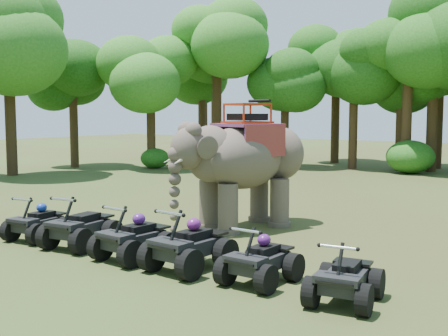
{
  "coord_description": "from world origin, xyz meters",
  "views": [
    {
      "loc": [
        8.79,
        -11.5,
        3.43
      ],
      "look_at": [
        0.0,
        1.2,
        1.9
      ],
      "focal_mm": 45.0,
      "sensor_mm": 36.0,
      "label": 1
    }
  ],
  "objects_px": {
    "atv_0": "(38,217)",
    "elephant": "(245,164)",
    "atv_3": "(189,239)",
    "atv_2": "(134,231)",
    "atv_5": "(345,271)",
    "atv_4": "(260,254)",
    "atv_1": "(80,221)"
  },
  "relations": [
    {
      "from": "atv_0",
      "to": "atv_1",
      "type": "distance_m",
      "value": 1.62
    },
    {
      "from": "atv_4",
      "to": "atv_5",
      "type": "xyz_separation_m",
      "value": [
        1.87,
        -0.15,
        -0.02
      ]
    },
    {
      "from": "atv_2",
      "to": "atv_3",
      "type": "distance_m",
      "value": 1.61
    },
    {
      "from": "atv_0",
      "to": "atv_5",
      "type": "height_order",
      "value": "atv_0"
    },
    {
      "from": "atv_2",
      "to": "atv_5",
      "type": "bearing_deg",
      "value": 3.85
    },
    {
      "from": "atv_0",
      "to": "atv_3",
      "type": "distance_m",
      "value": 5.2
    },
    {
      "from": "atv_0",
      "to": "atv_1",
      "type": "relative_size",
      "value": 0.89
    },
    {
      "from": "elephant",
      "to": "atv_5",
      "type": "relative_size",
      "value": 2.85
    },
    {
      "from": "elephant",
      "to": "atv_5",
      "type": "bearing_deg",
      "value": -21.46
    },
    {
      "from": "atv_0",
      "to": "elephant",
      "type": "bearing_deg",
      "value": 44.07
    },
    {
      "from": "atv_3",
      "to": "atv_4",
      "type": "xyz_separation_m",
      "value": [
        1.78,
        0.05,
        -0.09
      ]
    },
    {
      "from": "elephant",
      "to": "atv_3",
      "type": "xyz_separation_m",
      "value": [
        1.46,
        -4.54,
        -1.21
      ]
    },
    {
      "from": "elephant",
      "to": "atv_1",
      "type": "height_order",
      "value": "elephant"
    },
    {
      "from": "elephant",
      "to": "atv_5",
      "type": "xyz_separation_m",
      "value": [
        5.12,
        -4.64,
        -1.31
      ]
    },
    {
      "from": "elephant",
      "to": "atv_3",
      "type": "bearing_deg",
      "value": -51.4
    },
    {
      "from": "atv_1",
      "to": "elephant",
      "type": "bearing_deg",
      "value": 58.2
    },
    {
      "from": "elephant",
      "to": "atv_3",
      "type": "relative_size",
      "value": 2.43
    },
    {
      "from": "atv_1",
      "to": "atv_4",
      "type": "xyz_separation_m",
      "value": [
        5.36,
        -0.02,
        -0.07
      ]
    },
    {
      "from": "atv_0",
      "to": "atv_4",
      "type": "height_order",
      "value": "atv_4"
    },
    {
      "from": "atv_0",
      "to": "atv_2",
      "type": "relative_size",
      "value": 0.91
    },
    {
      "from": "atv_2",
      "to": "atv_3",
      "type": "xyz_separation_m",
      "value": [
        1.61,
        0.03,
        0.03
      ]
    },
    {
      "from": "atv_4",
      "to": "atv_0",
      "type": "bearing_deg",
      "value": -177.76
    },
    {
      "from": "atv_3",
      "to": "atv_5",
      "type": "xyz_separation_m",
      "value": [
        3.65,
        -0.1,
        -0.1
      ]
    },
    {
      "from": "atv_3",
      "to": "atv_1",
      "type": "bearing_deg",
      "value": -177.65
    },
    {
      "from": "elephant",
      "to": "atv_3",
      "type": "height_order",
      "value": "elephant"
    },
    {
      "from": "atv_2",
      "to": "atv_5",
      "type": "relative_size",
      "value": 1.12
    },
    {
      "from": "atv_0",
      "to": "atv_2",
      "type": "bearing_deg",
      "value": -6.92
    },
    {
      "from": "atv_3",
      "to": "atv_2",
      "type": "bearing_deg",
      "value": -175.44
    },
    {
      "from": "atv_3",
      "to": "atv_0",
      "type": "bearing_deg",
      "value": -176.46
    },
    {
      "from": "atv_2",
      "to": "atv_5",
      "type": "height_order",
      "value": "atv_2"
    },
    {
      "from": "atv_2",
      "to": "atv_4",
      "type": "height_order",
      "value": "atv_2"
    },
    {
      "from": "atv_2",
      "to": "atv_3",
      "type": "height_order",
      "value": "atv_3"
    }
  ]
}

